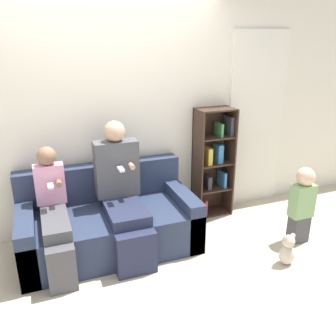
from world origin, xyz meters
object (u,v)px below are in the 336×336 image
(bookshelf, at_px, (213,162))
(teddy_bear, at_px, (287,250))
(adult_seated, at_px, (122,189))
(couch, at_px, (109,223))
(toddler_standing, at_px, (302,203))
(child_seated, at_px, (54,212))

(bookshelf, distance_m, teddy_bear, 1.36)
(adult_seated, bearing_deg, bookshelf, 18.92)
(couch, relative_size, adult_seated, 1.34)
(toddler_standing, bearing_deg, teddy_bear, -141.48)
(bookshelf, bearing_deg, toddler_standing, -59.26)
(couch, xyz_separation_m, teddy_bear, (1.53, -0.92, -0.12))
(couch, height_order, toddler_standing, toddler_standing)
(couch, bearing_deg, bookshelf, 13.85)
(adult_seated, distance_m, teddy_bear, 1.70)
(couch, distance_m, toddler_standing, 2.02)
(bookshelf, relative_size, teddy_bear, 4.05)
(teddy_bear, bearing_deg, couch, 148.95)
(couch, bearing_deg, toddler_standing, -17.68)
(toddler_standing, xyz_separation_m, teddy_bear, (-0.39, -0.31, -0.29))
(couch, xyz_separation_m, child_seated, (-0.52, -0.14, 0.28))
(child_seated, distance_m, teddy_bear, 2.23)
(couch, distance_m, child_seated, 0.61)
(toddler_standing, bearing_deg, bookshelf, 120.74)
(adult_seated, relative_size, bookshelf, 0.99)
(adult_seated, height_order, toddler_standing, adult_seated)
(toddler_standing, height_order, teddy_bear, toddler_standing)
(child_seated, distance_m, bookshelf, 1.93)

